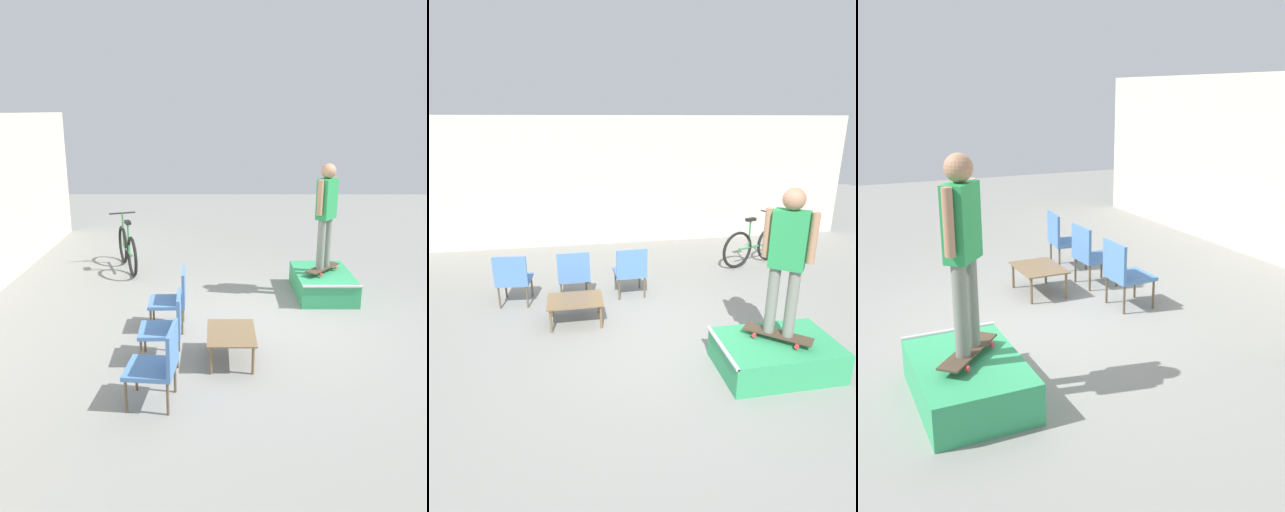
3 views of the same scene
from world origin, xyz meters
The scene contains 8 objects.
ground_plane centered at (0.00, 0.00, 0.00)m, with size 24.00×24.00×0.00m, color gray.
skate_ramp_box centered at (1.36, -1.02, 0.19)m, with size 1.43×0.94×0.41m.
skateboard_on_ramp centered at (1.36, -1.00, 0.47)m, with size 0.73×0.69×0.07m.
person_skater centered at (1.36, -1.00, 1.52)m, with size 0.46×0.39×1.75m.
coffee_table centered at (-1.01, 0.63, 0.34)m, with size 0.82×0.60×0.38m.
patio_chair_left centered at (-1.98, 1.42, 0.49)m, with size 0.57×0.57×0.89m.
patio_chair_center centered at (-1.01, 1.42, 0.49)m, with size 0.54×0.54×0.89m.
patio_chair_right centered at (-0.05, 1.42, 0.49)m, with size 0.54×0.54×0.89m.
Camera 3 is at (5.97, -2.14, 2.71)m, focal length 40.00 mm.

